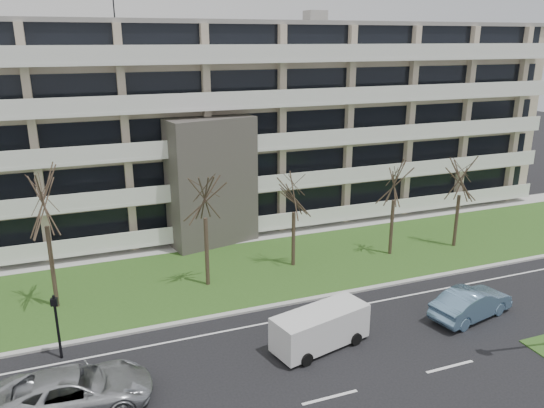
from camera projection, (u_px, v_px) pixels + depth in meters
name	position (u px, v px, depth m)	size (l,w,h in m)	color
ground	(330.00, 397.00, 21.73)	(160.00, 160.00, 0.00)	black
grass_verge	(237.00, 272.00, 33.31)	(90.00, 10.00, 0.06)	#2E531B
curb	(264.00, 308.00, 28.85)	(90.00, 0.35, 0.12)	#B2B2AD
sidewalk	(214.00, 242.00, 38.22)	(90.00, 2.00, 0.08)	#B2B2AD
lane_edge_line	(273.00, 322.00, 27.52)	(90.00, 0.12, 0.01)	white
apartment_building	(189.00, 123.00, 42.03)	(60.50, 15.10, 18.75)	#B3A68B
silver_pickup	(74.00, 391.00, 20.82)	(2.78, 6.04, 1.68)	#B3B6BB
blue_sedan	(471.00, 303.00, 27.78)	(1.70, 4.87, 1.60)	#6E98BF
white_van	(321.00, 325.00, 25.07)	(5.06, 2.85, 1.85)	white
pedestrian_signal	(56.00, 319.00, 23.83)	(0.33, 0.28, 3.19)	black
tree_2	(42.00, 193.00, 27.09)	(4.19, 4.19, 8.38)	#382B21
tree_3	(204.00, 191.00, 29.87)	(3.78, 3.78, 7.55)	#382B21
tree_4	(294.00, 191.00, 32.83)	(3.25, 3.25, 6.50)	#382B21
tree_5	(395.00, 178.00, 34.55)	(3.44, 3.44, 6.87)	#382B21
tree_6	(461.00, 175.00, 35.97)	(3.36, 3.36, 6.72)	#382B21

